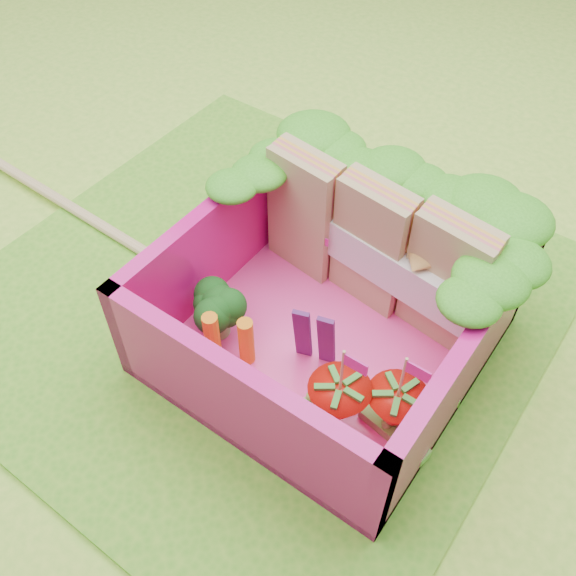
% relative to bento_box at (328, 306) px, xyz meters
% --- Properties ---
extents(ground, '(14.00, 14.00, 0.00)m').
position_rel_bento_box_xyz_m(ground, '(-0.42, 0.04, -0.31)').
color(ground, '#7DC537').
rests_on(ground, ground).
extents(placemat, '(2.60, 2.60, 0.03)m').
position_rel_bento_box_xyz_m(placemat, '(-0.42, 0.04, -0.29)').
color(placemat, '#56AC27').
rests_on(placemat, ground).
extents(bento_floor, '(1.30, 1.30, 0.05)m').
position_rel_bento_box_xyz_m(bento_floor, '(-0.00, -0.00, -0.25)').
color(bento_floor, '#FE419F').
rests_on(bento_floor, placemat).
extents(bento_box, '(1.30, 1.30, 0.55)m').
position_rel_bento_box_xyz_m(bento_box, '(0.00, 0.00, 0.00)').
color(bento_box, '#D7127D').
rests_on(bento_box, placemat).
extents(lettuce_ruffle, '(1.43, 0.77, 0.11)m').
position_rel_bento_box_xyz_m(lettuce_ruffle, '(-0.00, 0.46, 0.33)').
color(lettuce_ruffle, '#338D19').
rests_on(lettuce_ruffle, bento_box).
extents(sandwich_stack, '(1.16, 0.31, 0.63)m').
position_rel_bento_box_xyz_m(sandwich_stack, '(0.01, 0.35, 0.08)').
color(sandwich_stack, tan).
rests_on(sandwich_stack, bento_floor).
extents(broccoli, '(0.30, 0.30, 0.25)m').
position_rel_bento_box_xyz_m(broccoli, '(-0.42, -0.26, -0.06)').
color(broccoli, '#68AD53').
rests_on(broccoli, bento_floor).
extents(carrot_sticks, '(0.19, 0.15, 0.28)m').
position_rel_bento_box_xyz_m(carrot_sticks, '(-0.28, -0.34, -0.09)').
color(carrot_sticks, orange).
rests_on(carrot_sticks, bento_floor).
extents(purple_wedges, '(0.17, 0.07, 0.38)m').
position_rel_bento_box_xyz_m(purple_wedges, '(0.04, -0.15, -0.04)').
color(purple_wedges, '#511959').
rests_on(purple_wedges, bento_floor).
extents(strawberry_left, '(0.25, 0.25, 0.49)m').
position_rel_bento_box_xyz_m(strawberry_left, '(0.28, -0.33, -0.09)').
color(strawberry_left, red).
rests_on(strawberry_left, bento_floor).
extents(strawberry_right, '(0.24, 0.24, 0.48)m').
position_rel_bento_box_xyz_m(strawberry_right, '(0.47, -0.23, -0.10)').
color(strawberry_right, red).
rests_on(strawberry_right, bento_floor).
extents(snap_peas, '(0.62, 0.55, 0.05)m').
position_rel_bento_box_xyz_m(snap_peas, '(0.39, -0.21, -0.20)').
color(snap_peas, '#64B639').
rests_on(snap_peas, bento_floor).
extents(chopsticks, '(2.30, 0.12, 0.04)m').
position_rel_bento_box_xyz_m(chopsticks, '(-1.31, -0.06, -0.25)').
color(chopsticks, tan).
rests_on(chopsticks, placemat).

